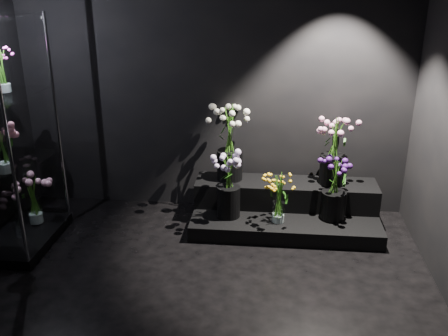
# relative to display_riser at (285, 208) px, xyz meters

# --- Properties ---
(floor) EXTENTS (4.00, 4.00, 0.00)m
(floor) POSITION_rel_display_riser_xyz_m (-0.77, -1.63, -0.17)
(floor) COLOR black
(floor) RESTS_ON ground
(wall_back) EXTENTS (4.00, 0.00, 4.00)m
(wall_back) POSITION_rel_display_riser_xyz_m (-0.77, 0.37, 1.23)
(wall_back) COLOR black
(wall_back) RESTS_ON floor
(display_riser) EXTENTS (1.84, 0.82, 0.41)m
(display_riser) POSITION_rel_display_riser_xyz_m (0.00, 0.00, 0.00)
(display_riser) COLOR black
(display_riser) RESTS_ON floor
(display_case) EXTENTS (0.57, 0.95, 2.08)m
(display_case) POSITION_rel_display_riser_xyz_m (-2.47, -0.65, 0.87)
(display_case) COLOR black
(display_case) RESTS_ON floor
(bouquet_orange_bells) EXTENTS (0.33, 0.33, 0.50)m
(bouquet_orange_bells) POSITION_rel_display_riser_xyz_m (-0.07, -0.28, 0.25)
(bouquet_orange_bells) COLOR white
(bouquet_orange_bells) RESTS_ON display_riser
(bouquet_lilac) EXTENTS (0.36, 0.36, 0.65)m
(bouquet_lilac) POSITION_rel_display_riser_xyz_m (-0.56, -0.21, 0.36)
(bouquet_lilac) COLOR black
(bouquet_lilac) RESTS_ON display_riser
(bouquet_purple) EXTENTS (0.42, 0.42, 0.60)m
(bouquet_purple) POSITION_rel_display_riser_xyz_m (0.45, -0.15, 0.32)
(bouquet_purple) COLOR black
(bouquet_purple) RESTS_ON display_riser
(bouquet_cream_roses) EXTENTS (0.47, 0.47, 0.77)m
(bouquet_cream_roses) POSITION_rel_display_riser_xyz_m (-0.58, 0.14, 0.67)
(bouquet_cream_roses) COLOR black
(bouquet_cream_roses) RESTS_ON display_riser
(bouquet_pink_roses) EXTENTS (0.41, 0.41, 0.67)m
(bouquet_pink_roses) POSITION_rel_display_riser_xyz_m (0.46, 0.12, 0.61)
(bouquet_pink_roses) COLOR black
(bouquet_pink_roses) RESTS_ON display_riser
(bouquet_case_pink) EXTENTS (0.38, 0.38, 0.43)m
(bouquet_case_pink) POSITION_rel_display_riser_xyz_m (-2.41, -0.87, 0.87)
(bouquet_case_pink) COLOR white
(bouquet_case_pink) RESTS_ON display_case
(bouquet_case_magenta) EXTENTS (0.25, 0.25, 0.40)m
(bouquet_case_magenta) POSITION_rel_display_riser_xyz_m (-2.49, -0.53, 1.46)
(bouquet_case_magenta) COLOR white
(bouquet_case_magenta) RESTS_ON display_case
(bouquet_case_base_pink) EXTENTS (0.45, 0.45, 0.47)m
(bouquet_case_base_pink) POSITION_rel_display_riser_xyz_m (-2.44, -0.42, 0.18)
(bouquet_case_base_pink) COLOR white
(bouquet_case_base_pink) RESTS_ON display_case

